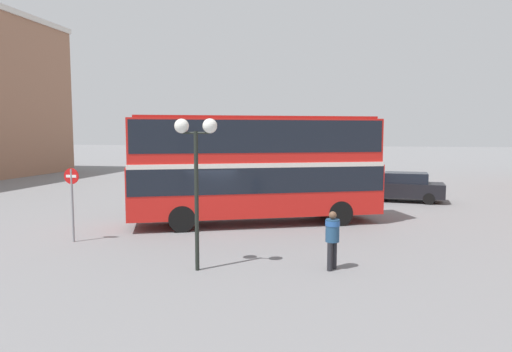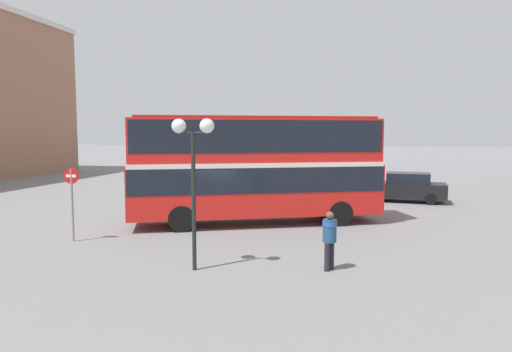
# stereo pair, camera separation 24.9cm
# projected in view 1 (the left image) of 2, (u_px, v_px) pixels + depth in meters

# --- Properties ---
(ground_plane) EXTENTS (240.00, 240.00, 0.00)m
(ground_plane) POSITION_uv_depth(u_px,v_px,m) (211.00, 227.00, 19.36)
(ground_plane) COLOR slate
(double_decker_bus) EXTENTS (11.01, 6.38, 4.70)m
(double_decker_bus) POSITION_uv_depth(u_px,v_px,m) (256.00, 163.00, 19.87)
(double_decker_bus) COLOR red
(double_decker_bus) RESTS_ON ground_plane
(pedestrian_foreground) EXTENTS (0.57, 0.57, 1.73)m
(pedestrian_foreground) POSITION_uv_depth(u_px,v_px,m) (332.00, 234.00, 13.26)
(pedestrian_foreground) COLOR #232328
(pedestrian_foreground) RESTS_ON ground_plane
(parked_car_kerb_near) EXTENTS (4.74, 2.32, 1.69)m
(parked_car_kerb_near) POSITION_uv_depth(u_px,v_px,m) (403.00, 187.00, 26.60)
(parked_car_kerb_near) COLOR black
(parked_car_kerb_near) RESTS_ON ground_plane
(street_lamp_twin_globe) EXTENTS (1.26, 0.42, 4.40)m
(street_lamp_twin_globe) POSITION_uv_depth(u_px,v_px,m) (196.00, 147.00, 12.98)
(street_lamp_twin_globe) COLOR black
(street_lamp_twin_globe) RESTS_ON ground_plane
(no_entry_sign) EXTENTS (0.58, 0.08, 2.72)m
(no_entry_sign) POSITION_uv_depth(u_px,v_px,m) (72.00, 194.00, 16.61)
(no_entry_sign) COLOR gray
(no_entry_sign) RESTS_ON ground_plane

